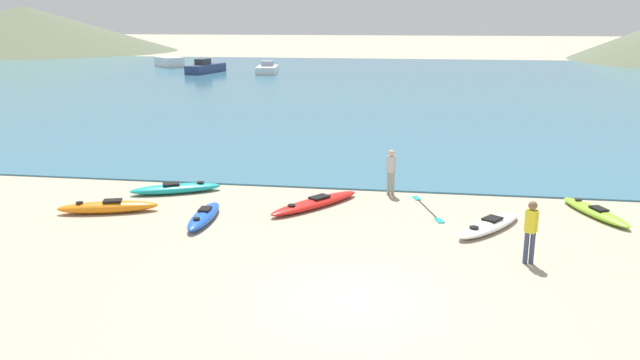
{
  "coord_description": "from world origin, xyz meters",
  "views": [
    {
      "loc": [
        1.21,
        -11.99,
        5.71
      ],
      "look_at": [
        -1.91,
        7.74,
        0.5
      ],
      "focal_mm": 35.0,
      "sensor_mm": 36.0,
      "label": 1
    }
  ],
  "objects_px": {
    "kayak_on_sand_0": "(595,212)",
    "kayak_on_sand_5": "(204,216)",
    "kayak_on_sand_1": "(315,203)",
    "kayak_on_sand_3": "(108,207)",
    "person_near_waterline": "(391,169)",
    "kayak_on_sand_2": "(489,225)",
    "moored_boat_1": "(267,69)",
    "moored_boat_0": "(169,62)",
    "kayak_on_sand_4": "(176,188)",
    "moored_boat_2": "(206,68)",
    "loose_paddle": "(427,209)",
    "person_near_foreground": "(531,228)"
  },
  "relations": [
    {
      "from": "moored_boat_2",
      "to": "person_near_foreground",
      "type": "bearing_deg",
      "value": -63.06
    },
    {
      "from": "kayak_on_sand_5",
      "to": "moored_boat_2",
      "type": "bearing_deg",
      "value": 108.98
    },
    {
      "from": "kayak_on_sand_2",
      "to": "moored_boat_1",
      "type": "distance_m",
      "value": 50.23
    },
    {
      "from": "kayak_on_sand_1",
      "to": "moored_boat_1",
      "type": "bearing_deg",
      "value": 105.46
    },
    {
      "from": "kayak_on_sand_5",
      "to": "person_near_foreground",
      "type": "height_order",
      "value": "person_near_foreground"
    },
    {
      "from": "kayak_on_sand_3",
      "to": "moored_boat_0",
      "type": "bearing_deg",
      "value": 110.36
    },
    {
      "from": "loose_paddle",
      "to": "moored_boat_1",
      "type": "bearing_deg",
      "value": 109.52
    },
    {
      "from": "kayak_on_sand_3",
      "to": "person_near_foreground",
      "type": "relative_size",
      "value": 1.92
    },
    {
      "from": "kayak_on_sand_3",
      "to": "moored_boat_1",
      "type": "xyz_separation_m",
      "value": [
        -6.53,
        47.19,
        0.33
      ]
    },
    {
      "from": "kayak_on_sand_0",
      "to": "loose_paddle",
      "type": "bearing_deg",
      "value": -178.71
    },
    {
      "from": "person_near_waterline",
      "to": "kayak_on_sand_0",
      "type": "bearing_deg",
      "value": -12.22
    },
    {
      "from": "kayak_on_sand_0",
      "to": "kayak_on_sand_4",
      "type": "distance_m",
      "value": 13.27
    },
    {
      "from": "moored_boat_1",
      "to": "kayak_on_sand_0",
      "type": "bearing_deg",
      "value": -65.1
    },
    {
      "from": "kayak_on_sand_0",
      "to": "moored_boat_0",
      "type": "distance_m",
      "value": 62.99
    },
    {
      "from": "loose_paddle",
      "to": "kayak_on_sand_0",
      "type": "bearing_deg",
      "value": 1.29
    },
    {
      "from": "kayak_on_sand_0",
      "to": "person_near_foreground",
      "type": "xyz_separation_m",
      "value": [
        -2.58,
        -4.17,
        0.77
      ]
    },
    {
      "from": "kayak_on_sand_1",
      "to": "loose_paddle",
      "type": "relative_size",
      "value": 1.21
    },
    {
      "from": "kayak_on_sand_3",
      "to": "moored_boat_2",
      "type": "distance_m",
      "value": 48.94
    },
    {
      "from": "person_near_foreground",
      "to": "moored_boat_0",
      "type": "distance_m",
      "value": 65.2
    },
    {
      "from": "kayak_on_sand_4",
      "to": "moored_boat_2",
      "type": "xyz_separation_m",
      "value": [
        -14.39,
        44.73,
        0.43
      ]
    },
    {
      "from": "kayak_on_sand_1",
      "to": "moored_boat_2",
      "type": "bearing_deg",
      "value": 112.93
    },
    {
      "from": "person_near_foreground",
      "to": "person_near_waterline",
      "type": "distance_m",
      "value": 6.54
    },
    {
      "from": "kayak_on_sand_1",
      "to": "kayak_on_sand_3",
      "type": "distance_m",
      "value": 6.28
    },
    {
      "from": "kayak_on_sand_0",
      "to": "kayak_on_sand_2",
      "type": "height_order",
      "value": "kayak_on_sand_2"
    },
    {
      "from": "kayak_on_sand_0",
      "to": "kayak_on_sand_5",
      "type": "xyz_separation_m",
      "value": [
        -11.32,
        -2.3,
        0.03
      ]
    },
    {
      "from": "kayak_on_sand_0",
      "to": "kayak_on_sand_1",
      "type": "relative_size",
      "value": 0.92
    },
    {
      "from": "kayak_on_sand_0",
      "to": "moored_boat_1",
      "type": "distance_m",
      "value": 49.85
    },
    {
      "from": "kayak_on_sand_5",
      "to": "moored_boat_0",
      "type": "bearing_deg",
      "value": 113.08
    },
    {
      "from": "kayak_on_sand_0",
      "to": "person_near_foreground",
      "type": "height_order",
      "value": "person_near_foreground"
    },
    {
      "from": "kayak_on_sand_1",
      "to": "loose_paddle",
      "type": "distance_m",
      "value": 3.47
    },
    {
      "from": "kayak_on_sand_5",
      "to": "person_near_waterline",
      "type": "height_order",
      "value": "person_near_waterline"
    },
    {
      "from": "kayak_on_sand_3",
      "to": "kayak_on_sand_4",
      "type": "relative_size",
      "value": 0.99
    },
    {
      "from": "person_near_foreground",
      "to": "moored_boat_0",
      "type": "height_order",
      "value": "person_near_foreground"
    },
    {
      "from": "moored_boat_2",
      "to": "kayak_on_sand_0",
      "type": "bearing_deg",
      "value": -58.52
    },
    {
      "from": "kayak_on_sand_0",
      "to": "person_near_foreground",
      "type": "relative_size",
      "value": 1.93
    },
    {
      "from": "kayak_on_sand_3",
      "to": "moored_boat_2",
      "type": "xyz_separation_m",
      "value": [
        -13.19,
        47.13,
        0.41
      ]
    },
    {
      "from": "person_near_waterline",
      "to": "loose_paddle",
      "type": "relative_size",
      "value": 0.56
    },
    {
      "from": "kayak_on_sand_2",
      "to": "person_near_foreground",
      "type": "distance_m",
      "value": 2.61
    },
    {
      "from": "person_near_waterline",
      "to": "kayak_on_sand_2",
      "type": "bearing_deg",
      "value": -47.02
    },
    {
      "from": "person_near_foreground",
      "to": "moored_boat_1",
      "type": "height_order",
      "value": "person_near_foreground"
    },
    {
      "from": "person_near_foreground",
      "to": "kayak_on_sand_1",
      "type": "bearing_deg",
      "value": 147.06
    },
    {
      "from": "moored_boat_1",
      "to": "kayak_on_sand_5",
      "type": "bearing_deg",
      "value": -78.5
    },
    {
      "from": "kayak_on_sand_3",
      "to": "moored_boat_2",
      "type": "relative_size",
      "value": 0.49
    },
    {
      "from": "kayak_on_sand_5",
      "to": "moored_boat_0",
      "type": "relative_size",
      "value": 0.58
    },
    {
      "from": "person_near_waterline",
      "to": "moored_boat_0",
      "type": "relative_size",
      "value": 0.34
    },
    {
      "from": "kayak_on_sand_3",
      "to": "person_near_waterline",
      "type": "bearing_deg",
      "value": 21.56
    },
    {
      "from": "kayak_on_sand_4",
      "to": "person_near_foreground",
      "type": "height_order",
      "value": "person_near_foreground"
    },
    {
      "from": "moored_boat_0",
      "to": "kayak_on_sand_1",
      "type": "bearing_deg",
      "value": -63.57
    },
    {
      "from": "kayak_on_sand_3",
      "to": "kayak_on_sand_0",
      "type": "bearing_deg",
      "value": 7.75
    },
    {
      "from": "person_near_waterline",
      "to": "moored_boat_2",
      "type": "relative_size",
      "value": 0.25
    }
  ]
}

